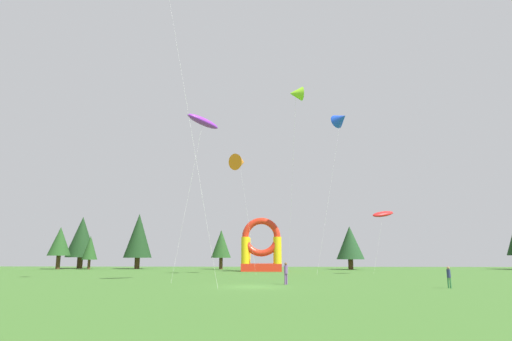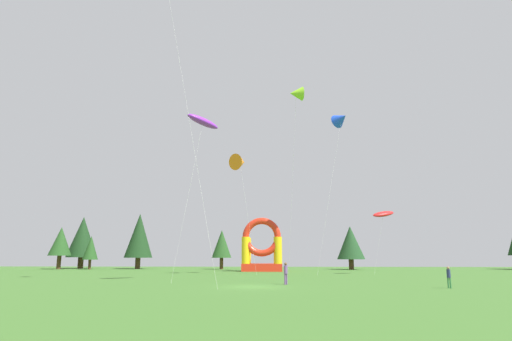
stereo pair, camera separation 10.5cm
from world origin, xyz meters
The scene contains 15 objects.
ground_plane centered at (0.00, 0.00, 0.00)m, with size 120.00×120.00×0.00m, color #3D6B28.
kite_orange_delta centered at (-2.68, 20.53, 14.26)m, with size 3.72×3.01×15.45m.
kite_blue_delta centered at (11.21, 24.32, 21.19)m, with size 5.68×4.48×22.41m.
kite_purple_parafoil centered at (-5.08, 5.60, 15.04)m, with size 3.81×3.94×15.87m.
kite_lime_delta centered at (4.63, 17.98, 22.55)m, with size 2.15×6.12×23.48m.
kite_red_parafoil centered at (15.85, 22.49, 7.63)m, with size 3.41×2.39×8.36m.
person_near_camera centered at (2.64, 2.80, 1.06)m, with size 0.43×0.43×1.79m.
person_far_side centered at (14.49, -0.96, 0.93)m, with size 0.32×0.32×1.56m.
inflatable_yellow_castle centered at (-0.19, 32.62, 2.99)m, with size 6.06×4.41×8.00m.
tree_row_0 centered at (-36.03, 41.56, 4.77)m, with size 3.91×3.91×7.31m.
tree_row_1 centered at (-34.12, 45.96, 5.73)m, with size 5.45×5.45×9.51m.
tree_row_2 centered at (-30.22, 40.84, 3.64)m, with size 2.59×2.59×5.71m.
tree_row_3 centered at (-22.77, 43.90, 5.86)m, with size 4.99×4.99×9.84m.
tree_row_4 centered at (-7.51, 42.19, 4.31)m, with size 3.44×3.44×6.76m.
tree_row_5 centered at (14.79, 41.75, 4.49)m, with size 4.72×4.72×7.34m.
Camera 1 is at (1.62, -34.10, 2.37)m, focal length 30.32 mm.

